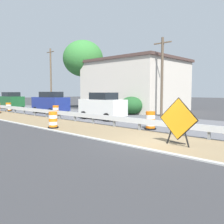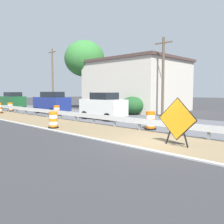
# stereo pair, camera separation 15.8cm
# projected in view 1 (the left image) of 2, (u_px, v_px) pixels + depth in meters

# --- Properties ---
(ground_plane) EXTENTS (160.00, 160.00, 0.00)m
(ground_plane) POSITION_uv_depth(u_px,v_px,m) (154.00, 143.00, 10.76)
(ground_plane) COLOR #333335
(median_dirt_strip) EXTENTS (3.74, 120.00, 0.01)m
(median_dirt_strip) POSITION_uv_depth(u_px,v_px,m) (162.00, 140.00, 11.24)
(median_dirt_strip) COLOR #7F6B4C
(median_dirt_strip) RESTS_ON ground
(far_lane_asphalt) EXTENTS (7.72, 120.00, 0.00)m
(far_lane_asphalt) POSITION_uv_depth(u_px,v_px,m) (211.00, 127.00, 15.38)
(far_lane_asphalt) COLOR #56565B
(far_lane_asphalt) RESTS_ON ground
(curb_near_edge) EXTENTS (0.20, 120.00, 0.11)m
(curb_near_edge) POSITION_uv_depth(u_px,v_px,m) (136.00, 148.00, 9.82)
(curb_near_edge) COLOR #ADADA8
(curb_near_edge) RESTS_ON ground
(guardrail_median) EXTENTS (0.18, 51.32, 0.71)m
(guardrail_median) POSITION_uv_depth(u_px,v_px,m) (139.00, 122.00, 14.17)
(guardrail_median) COLOR silver
(guardrail_median) RESTS_ON ground
(warning_sign_diamond) EXTENTS (0.12, 1.81, 2.05)m
(warning_sign_diamond) POSITION_uv_depth(u_px,v_px,m) (178.00, 120.00, 10.13)
(warning_sign_diamond) COLOR black
(warning_sign_diamond) RESTS_ON ground
(traffic_barrel_nearest) EXTENTS (0.71, 0.71, 1.09)m
(traffic_barrel_nearest) POSITION_uv_depth(u_px,v_px,m) (150.00, 121.00, 14.56)
(traffic_barrel_nearest) COLOR orange
(traffic_barrel_nearest) RESTS_ON ground
(traffic_barrel_close) EXTENTS (0.66, 0.66, 1.03)m
(traffic_barrel_close) POSITION_uv_depth(u_px,v_px,m) (53.00, 121.00, 15.05)
(traffic_barrel_close) COLOR orange
(traffic_barrel_close) RESTS_ON ground
(traffic_barrel_mid) EXTENTS (0.69, 0.69, 0.98)m
(traffic_barrel_mid) POSITION_uv_depth(u_px,v_px,m) (56.00, 111.00, 22.50)
(traffic_barrel_mid) COLOR orange
(traffic_barrel_mid) RESTS_ON ground
(traffic_barrel_farthest) EXTENTS (0.72, 0.72, 0.98)m
(traffic_barrel_farthest) POSITION_uv_depth(u_px,v_px,m) (9.00, 107.00, 27.92)
(traffic_barrel_farthest) COLOR orange
(traffic_barrel_farthest) RESTS_ON ground
(car_lead_near_lane) EXTENTS (2.13, 4.40, 2.25)m
(car_lead_near_lane) POSITION_uv_depth(u_px,v_px,m) (50.00, 103.00, 25.18)
(car_lead_near_lane) COLOR navy
(car_lead_near_lane) RESTS_ON ground
(car_lead_far_lane) EXTENTS (2.00, 4.05, 2.20)m
(car_lead_far_lane) POSITION_uv_depth(u_px,v_px,m) (102.00, 106.00, 19.76)
(car_lead_far_lane) COLOR silver
(car_lead_far_lane) RESTS_ON ground
(car_mid_far_lane) EXTENTS (2.04, 4.08, 2.06)m
(car_mid_far_lane) POSITION_uv_depth(u_px,v_px,m) (14.00, 99.00, 38.30)
(car_mid_far_lane) COLOR silver
(car_mid_far_lane) RESTS_ON ground
(car_trailing_far_lane) EXTENTS (2.11, 4.35, 2.19)m
(car_trailing_far_lane) POSITION_uv_depth(u_px,v_px,m) (11.00, 100.00, 32.16)
(car_trailing_far_lane) COLOR #195128
(car_trailing_far_lane) RESTS_ON ground
(roadside_shop_near) EXTENTS (9.11, 10.77, 6.04)m
(roadside_shop_near) POSITION_uv_depth(u_px,v_px,m) (135.00, 85.00, 29.42)
(roadside_shop_near) COLOR beige
(roadside_shop_near) RESTS_ON ground
(utility_pole_near) EXTENTS (0.24, 1.80, 7.17)m
(utility_pole_near) POSITION_uv_depth(u_px,v_px,m) (162.00, 76.00, 22.05)
(utility_pole_near) COLOR brown
(utility_pole_near) RESTS_ON ground
(utility_pole_mid) EXTENTS (0.24, 1.80, 8.57)m
(utility_pole_mid) POSITION_uv_depth(u_px,v_px,m) (51.00, 77.00, 35.80)
(utility_pole_mid) COLOR brown
(utility_pole_mid) RESTS_ON ground
(bush_roadside) EXTENTS (2.32, 2.32, 1.77)m
(bush_roadside) POSITION_uv_depth(u_px,v_px,m) (131.00, 106.00, 23.98)
(bush_roadside) COLOR #1E4C23
(bush_roadside) RESTS_ON ground
(tree_roadside) EXTENTS (5.20, 5.20, 8.89)m
(tree_roadside) POSITION_uv_depth(u_px,v_px,m) (83.00, 59.00, 31.36)
(tree_roadside) COLOR brown
(tree_roadside) RESTS_ON ground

